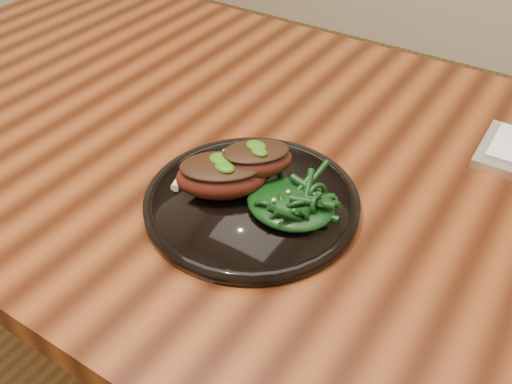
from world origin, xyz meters
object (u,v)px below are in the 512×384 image
Objects in this scene: plate at (252,202)px; lamb_chop_front at (221,175)px; desk at (286,199)px; greens_heap at (291,199)px.

lamb_chop_front is (-0.04, -0.01, 0.03)m from plate.
desk is 5.96× the size of plate.
greens_heap is (0.05, 0.00, 0.03)m from plate.
lamb_chop_front reaches higher than desk.
lamb_chop_front is 0.09m from greens_heap.
lamb_chop_front is at bearing -165.95° from plate.
greens_heap reaches higher than plate.
greens_heap is (0.07, -0.12, 0.12)m from desk.
plate is 0.06m from greens_heap.
plate is at bearing -80.69° from desk.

